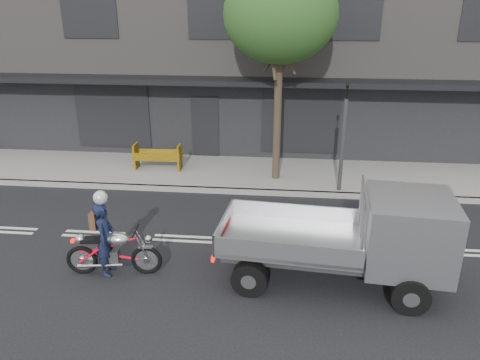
% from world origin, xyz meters
% --- Properties ---
extents(ground, '(80.00, 80.00, 0.00)m').
position_xyz_m(ground, '(0.00, 0.00, 0.00)').
color(ground, black).
rests_on(ground, ground).
extents(sidewalk, '(32.00, 3.20, 0.15)m').
position_xyz_m(sidewalk, '(0.00, 4.70, 0.07)').
color(sidewalk, gray).
rests_on(sidewalk, ground).
extents(kerb, '(32.00, 0.20, 0.15)m').
position_xyz_m(kerb, '(0.00, 3.10, 0.07)').
color(kerb, gray).
rests_on(kerb, ground).
extents(building_main, '(26.00, 10.00, 8.00)m').
position_xyz_m(building_main, '(0.00, 11.30, 4.00)').
color(building_main, slate).
rests_on(building_main, ground).
extents(street_tree, '(3.40, 3.40, 6.74)m').
position_xyz_m(street_tree, '(2.20, 4.20, 5.28)').
color(street_tree, '#382B21').
rests_on(street_tree, ground).
extents(traffic_light_pole, '(0.12, 0.12, 3.50)m').
position_xyz_m(traffic_light_pole, '(4.20, 3.35, 1.65)').
color(traffic_light_pole, '#2D2D30').
rests_on(traffic_light_pole, ground).
extents(motorcycle, '(2.13, 0.62, 1.09)m').
position_xyz_m(motorcycle, '(-1.20, -1.70, 0.56)').
color(motorcycle, black).
rests_on(motorcycle, ground).
extents(rider, '(0.47, 0.66, 1.70)m').
position_xyz_m(rider, '(-1.35, -1.70, 0.85)').
color(rider, '#131935').
rests_on(rider, ground).
extents(flatbed_ute, '(4.84, 2.32, 2.17)m').
position_xyz_m(flatbed_ute, '(4.59, -1.61, 1.24)').
color(flatbed_ute, black).
rests_on(flatbed_ute, ground).
extents(construction_barrier, '(1.68, 0.72, 0.93)m').
position_xyz_m(construction_barrier, '(-1.92, 4.43, 0.61)').
color(construction_barrier, '#FFB80D').
rests_on(construction_barrier, sidewalk).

